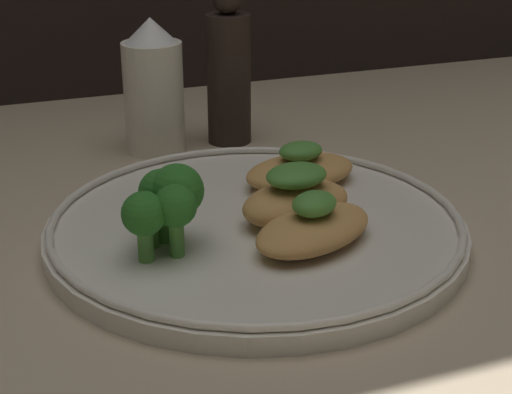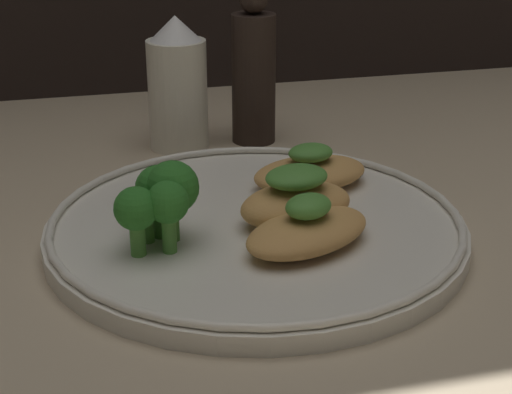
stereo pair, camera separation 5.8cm
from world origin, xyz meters
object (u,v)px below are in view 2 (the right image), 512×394
plate (256,226)px  broccoli_bunch (160,197)px  sauce_bottle (177,86)px  pepper_grinder (254,73)px

plate → broccoli_bunch: (-7.44, -2.01, 4.01)cm
broccoli_bunch → plate: bearing=15.1°
sauce_bottle → pepper_grinder: 7.76cm
plate → pepper_grinder: size_ratio=2.01×
plate → broccoli_bunch: size_ratio=5.13×
plate → pepper_grinder: 23.73cm
pepper_grinder → broccoli_bunch: bearing=-118.0°
plate → pepper_grinder: (5.47, 22.25, 6.16)cm
plate → pepper_grinder: pepper_grinder is taller
sauce_bottle → plate: bearing=-84.2°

